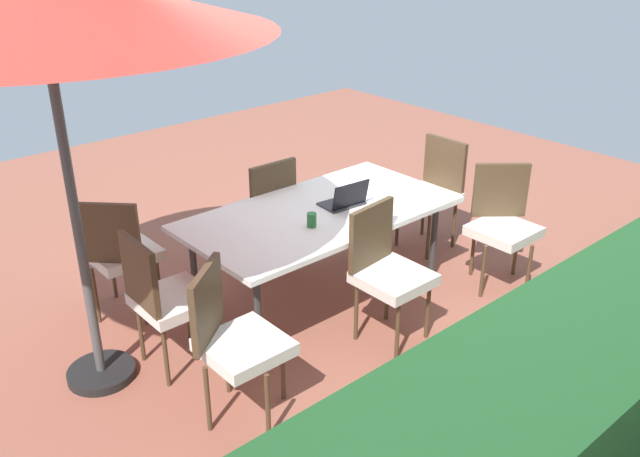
% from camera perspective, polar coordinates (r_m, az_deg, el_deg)
% --- Properties ---
extents(ground_plane, '(10.00, 10.00, 0.02)m').
position_cam_1_polar(ground_plane, '(5.43, 0.00, -5.85)').
color(ground_plane, '#935442').
extents(hedge_row, '(6.30, 0.76, 1.19)m').
position_cam_1_polar(hedge_row, '(3.92, 24.51, -11.44)').
color(hedge_row, '#1E4C23').
rests_on(hedge_row, ground_plane).
extents(dining_table, '(2.07, 1.08, 0.75)m').
position_cam_1_polar(dining_table, '(5.10, 0.00, 1.05)').
color(dining_table, white).
rests_on(dining_table, ground_plane).
extents(patio_umbrella, '(2.48, 2.48, 2.54)m').
position_cam_1_polar(patio_umbrella, '(3.94, -22.52, 17.09)').
color(patio_umbrella, '#4C4C4C').
rests_on(patio_umbrella, ground_plane).
extents(chair_northwest, '(0.58, 0.59, 0.98)m').
position_cam_1_polar(chair_northwest, '(5.59, 15.11, 0.65)').
color(chair_northwest, silver).
rests_on(chair_northwest, ground_plane).
extents(chair_west, '(0.46, 0.46, 0.98)m').
position_cam_1_polar(chair_west, '(6.11, 9.46, 3.34)').
color(chair_west, silver).
rests_on(chair_west, ground_plane).
extents(chair_southeast, '(0.59, 0.59, 0.98)m').
position_cam_1_polar(chair_southeast, '(5.15, -16.52, -1.72)').
color(chair_southeast, silver).
rests_on(chair_southeast, ground_plane).
extents(chair_south, '(0.46, 0.47, 0.98)m').
position_cam_1_polar(chair_south, '(5.66, -4.76, 1.81)').
color(chair_south, silver).
rests_on(chair_south, ground_plane).
extents(chair_east, '(0.47, 0.46, 0.98)m').
position_cam_1_polar(chair_east, '(4.49, -12.97, -5.45)').
color(chair_east, silver).
rests_on(chair_east, ground_plane).
extents(chair_northeast, '(0.58, 0.58, 0.98)m').
position_cam_1_polar(chair_northeast, '(4.00, -7.29, -9.01)').
color(chair_northeast, silver).
rests_on(chair_northeast, ground_plane).
extents(chair_north, '(0.47, 0.48, 0.98)m').
position_cam_1_polar(chair_north, '(4.71, 5.65, -3.29)').
color(chair_north, silver).
rests_on(chair_north, ground_plane).
extents(laptop, '(0.34, 0.27, 0.21)m').
position_cam_1_polar(laptop, '(5.14, 2.10, 2.37)').
color(laptop, '#2D2D33').
rests_on(laptop, dining_table).
extents(cup, '(0.07, 0.07, 0.10)m').
position_cam_1_polar(cup, '(4.80, -0.71, 0.72)').
color(cup, '#286B33').
rests_on(cup, dining_table).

